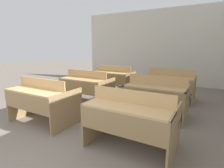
{
  "coord_description": "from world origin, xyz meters",
  "views": [
    {
      "loc": [
        2.1,
        -0.53,
        1.45
      ],
      "look_at": [
        0.43,
        2.42,
        0.74
      ],
      "focal_mm": 28.0,
      "sensor_mm": 36.0,
      "label": 1
    }
  ],
  "objects_px": {
    "bench_second_left": "(87,86)",
    "bench_second_right": "(156,95)",
    "bench_third_right": "(171,84)",
    "bench_front_left": "(42,99)",
    "bench_front_right": "(131,118)",
    "bench_third_left": "(113,78)"
  },
  "relations": [
    {
      "from": "bench_second_left",
      "to": "bench_second_right",
      "type": "bearing_deg",
      "value": 0.66
    },
    {
      "from": "bench_third_left",
      "to": "bench_third_right",
      "type": "relative_size",
      "value": 1.0
    },
    {
      "from": "bench_front_right",
      "to": "bench_second_left",
      "type": "relative_size",
      "value": 1.0
    },
    {
      "from": "bench_second_left",
      "to": "bench_front_left",
      "type": "bearing_deg",
      "value": -90.2
    },
    {
      "from": "bench_front_right",
      "to": "bench_second_right",
      "type": "height_order",
      "value": "same"
    },
    {
      "from": "bench_front_right",
      "to": "bench_third_right",
      "type": "height_order",
      "value": "same"
    },
    {
      "from": "bench_front_right",
      "to": "bench_front_left",
      "type": "bearing_deg",
      "value": -179.78
    },
    {
      "from": "bench_second_left",
      "to": "bench_second_right",
      "type": "relative_size",
      "value": 1.0
    },
    {
      "from": "bench_front_left",
      "to": "bench_third_left",
      "type": "relative_size",
      "value": 1.0
    },
    {
      "from": "bench_front_left",
      "to": "bench_third_left",
      "type": "xyz_separation_m",
      "value": [
        0.04,
        2.77,
        0.0
      ]
    },
    {
      "from": "bench_front_left",
      "to": "bench_third_right",
      "type": "xyz_separation_m",
      "value": [
        1.86,
        2.77,
        0.0
      ]
    },
    {
      "from": "bench_second_left",
      "to": "bench_second_right",
      "type": "distance_m",
      "value": 1.83
    },
    {
      "from": "bench_front_left",
      "to": "bench_second_left",
      "type": "relative_size",
      "value": 1.0
    },
    {
      "from": "bench_second_left",
      "to": "bench_third_left",
      "type": "bearing_deg",
      "value": 88.72
    },
    {
      "from": "bench_front_left",
      "to": "bench_second_right",
      "type": "height_order",
      "value": "same"
    },
    {
      "from": "bench_front_right",
      "to": "bench_second_left",
      "type": "xyz_separation_m",
      "value": [
        -1.85,
        1.37,
        0.0
      ]
    },
    {
      "from": "bench_third_left",
      "to": "bench_third_right",
      "type": "xyz_separation_m",
      "value": [
        1.82,
        0.01,
        0.0
      ]
    },
    {
      "from": "bench_front_left",
      "to": "bench_second_left",
      "type": "distance_m",
      "value": 1.38
    },
    {
      "from": "bench_third_right",
      "to": "bench_front_left",
      "type": "bearing_deg",
      "value": -123.81
    },
    {
      "from": "bench_second_right",
      "to": "bench_third_left",
      "type": "distance_m",
      "value": 2.26
    },
    {
      "from": "bench_second_left",
      "to": "bench_third_right",
      "type": "bearing_deg",
      "value": 36.9
    },
    {
      "from": "bench_third_left",
      "to": "bench_second_right",
      "type": "bearing_deg",
      "value": -37.09
    }
  ]
}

